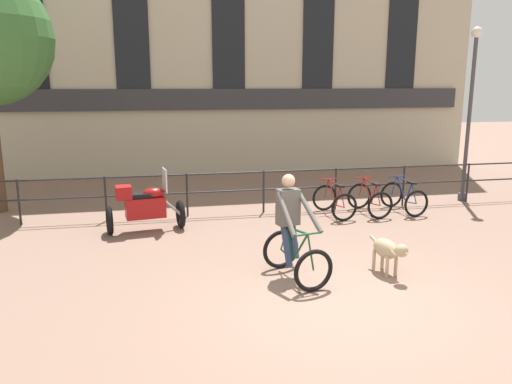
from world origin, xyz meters
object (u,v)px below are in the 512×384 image
cyclist_with_bike (293,232)px  parked_bicycle_near_lamp (334,201)px  parked_motorcycle (145,206)px  street_lamp (470,106)px  parked_bicycle_mid_right (404,198)px  parked_bicycle_mid_left (369,200)px  dog (388,250)px

cyclist_with_bike → parked_bicycle_near_lamp: size_ratio=1.45×
parked_motorcycle → parked_bicycle_near_lamp: bearing=-93.5°
parked_motorcycle → street_lamp: (8.48, 1.24, 1.99)m
cyclist_with_bike → street_lamp: 7.69m
parked_bicycle_near_lamp → parked_bicycle_mid_right: same height
parked_motorcycle → parked_bicycle_mid_right: 6.29m
cyclist_with_bike → street_lamp: (6.07, 4.37, 1.79)m
cyclist_with_bike → parked_bicycle_mid_right: bearing=29.9°
cyclist_with_bike → parked_bicycle_mid_left: 4.62m
cyclist_with_bike → dog: 1.64m
cyclist_with_bike → parked_bicycle_mid_left: size_ratio=1.47×
parked_bicycle_mid_left → parked_bicycle_mid_right: bearing=175.7°
cyclist_with_bike → street_lamp: bearing=23.2°
dog → parked_bicycle_mid_left: size_ratio=0.85×
cyclist_with_bike → parked_motorcycle: size_ratio=0.99×
parked_motorcycle → parked_bicycle_near_lamp: parked_motorcycle is taller
cyclist_with_bike → parked_bicycle_near_lamp: bearing=47.4°
parked_bicycle_mid_left → parked_bicycle_near_lamp: bearing=-4.3°
parked_motorcycle → parked_bicycle_near_lamp: 4.48m
street_lamp → cyclist_with_bike: bearing=-144.2°
cyclist_with_bike → parked_bicycle_mid_left: bearing=37.5°
parked_bicycle_mid_left → street_lamp: street_lamp is taller
parked_bicycle_near_lamp → dog: bearing=77.0°
parked_bicycle_mid_right → parked_bicycle_mid_left: bearing=-6.3°
dog → parked_bicycle_near_lamp: bearing=71.4°
parked_motorcycle → parked_bicycle_mid_left: (5.36, 0.40, -0.20)m
parked_bicycle_mid_right → parked_bicycle_near_lamp: bearing=-6.3°
parked_bicycle_mid_right → street_lamp: street_lamp is taller
parked_motorcycle → street_lamp: size_ratio=0.38×
parked_bicycle_mid_right → street_lamp: size_ratio=0.26×
parked_motorcycle → parked_bicycle_mid_right: (6.28, 0.40, -0.20)m
parked_bicycle_mid_left → dog: bearing=65.8°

